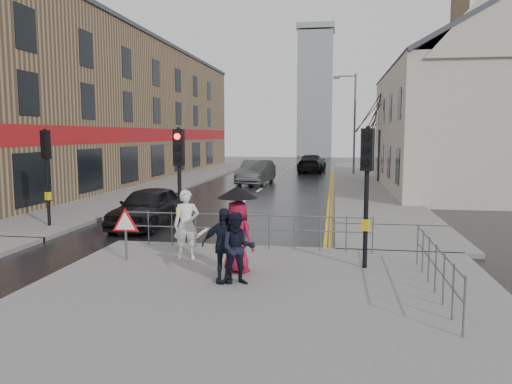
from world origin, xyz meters
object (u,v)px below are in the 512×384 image
(car_mid, at_px, (256,172))
(pedestrian_d, at_px, (224,245))
(pedestrian_b, at_px, (238,249))
(car_parked, at_px, (148,207))
(pedestrian_a, at_px, (187,224))
(pedestrian_with_umbrella, at_px, (237,225))

(car_mid, bearing_deg, pedestrian_d, -77.98)
(pedestrian_b, height_order, pedestrian_d, pedestrian_d)
(pedestrian_d, bearing_deg, car_mid, 90.48)
(pedestrian_d, xyz_separation_m, car_parked, (-4.29, 6.69, -0.23))
(car_parked, xyz_separation_m, car_mid, (1.47, 15.86, 0.09))
(pedestrian_b, relative_size, car_mid, 0.32)
(pedestrian_d, bearing_deg, pedestrian_a, 120.04)
(pedestrian_d, bearing_deg, pedestrian_b, -25.04)
(pedestrian_b, relative_size, pedestrian_with_umbrella, 0.77)
(pedestrian_a, bearing_deg, car_mid, 78.63)
(pedestrian_a, bearing_deg, car_parked, 105.71)
(pedestrian_with_umbrella, height_order, pedestrian_d, pedestrian_with_umbrella)
(pedestrian_d, xyz_separation_m, car_mid, (-2.82, 22.55, -0.15))
(pedestrian_b, bearing_deg, car_mid, 84.17)
(pedestrian_a, height_order, car_mid, pedestrian_a)
(pedestrian_b, relative_size, car_parked, 0.37)
(pedestrian_d, distance_m, car_mid, 22.72)
(pedestrian_with_umbrella, bearing_deg, car_parked, 127.11)
(pedestrian_b, height_order, pedestrian_with_umbrella, pedestrian_with_umbrella)
(pedestrian_with_umbrella, height_order, car_mid, pedestrian_with_umbrella)
(pedestrian_a, relative_size, pedestrian_b, 1.15)
(pedestrian_with_umbrella, relative_size, pedestrian_d, 1.24)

